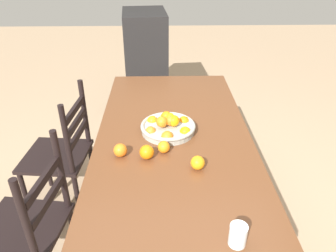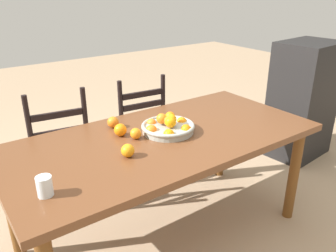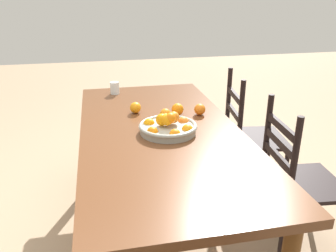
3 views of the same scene
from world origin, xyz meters
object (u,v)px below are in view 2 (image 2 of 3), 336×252
(orange_loose_2, at_px, (120,130))
(dining_table, at_px, (164,148))
(fruit_bowl, at_px, (168,126))
(orange_loose_0, at_px, (128,151))
(orange_loose_1, at_px, (136,134))
(chair_by_cabinet, at_px, (136,130))
(cabinet, at_px, (302,100))
(drinking_glass, at_px, (45,186))
(orange_loose_3, at_px, (113,122))
(chair_near_window, at_px, (59,151))

(orange_loose_2, bearing_deg, dining_table, -35.49)
(fruit_bowl, distance_m, orange_loose_0, 0.40)
(orange_loose_1, bearing_deg, fruit_bowl, -7.60)
(dining_table, xyz_separation_m, chair_by_cabinet, (0.26, 0.79, -0.22))
(orange_loose_0, bearing_deg, dining_table, 19.11)
(dining_table, bearing_deg, orange_loose_1, 158.82)
(fruit_bowl, bearing_deg, cabinet, 6.63)
(orange_loose_0, bearing_deg, drinking_glass, -167.49)
(orange_loose_0, bearing_deg, orange_loose_1, 48.63)
(drinking_glass, bearing_deg, cabinet, 9.88)
(orange_loose_1, relative_size, orange_loose_3, 0.92)
(dining_table, xyz_separation_m, orange_loose_1, (-0.16, 0.06, 0.12))
(chair_by_cabinet, relative_size, fruit_bowl, 2.81)
(chair_by_cabinet, bearing_deg, dining_table, 77.42)
(dining_table, height_order, cabinet, cabinet)
(orange_loose_0, xyz_separation_m, drinking_glass, (-0.48, -0.11, 0.01))
(fruit_bowl, relative_size, orange_loose_3, 4.54)
(chair_near_window, xyz_separation_m, cabinet, (2.25, -0.56, 0.12))
(chair_by_cabinet, height_order, orange_loose_0, chair_by_cabinet)
(cabinet, bearing_deg, orange_loose_1, -179.84)
(orange_loose_2, height_order, drinking_glass, drinking_glass)
(orange_loose_0, bearing_deg, fruit_bowl, 21.24)
(drinking_glass, bearing_deg, orange_loose_1, 23.86)
(chair_by_cabinet, relative_size, orange_loose_0, 12.89)
(orange_loose_2, distance_m, drinking_glass, 0.69)
(orange_loose_2, bearing_deg, chair_near_window, 107.76)
(fruit_bowl, bearing_deg, orange_loose_1, 172.40)
(orange_loose_2, bearing_deg, orange_loose_1, -59.46)
(chair_near_window, relative_size, chair_by_cabinet, 1.01)
(orange_loose_0, height_order, orange_loose_2, orange_loose_2)
(chair_near_window, bearing_deg, fruit_bowl, 130.32)
(cabinet, height_order, fruit_bowl, cabinet)
(chair_near_window, distance_m, orange_loose_2, 0.76)
(orange_loose_1, bearing_deg, cabinet, 5.08)
(dining_table, height_order, orange_loose_2, orange_loose_2)
(orange_loose_0, relative_size, orange_loose_1, 1.08)
(cabinet, xyz_separation_m, drinking_glass, (-2.62, -0.46, 0.24))
(chair_by_cabinet, height_order, orange_loose_2, chair_by_cabinet)
(orange_loose_1, distance_m, orange_loose_2, 0.11)
(cabinet, bearing_deg, orange_loose_0, -175.63)
(orange_loose_3, bearing_deg, orange_loose_0, -106.57)
(dining_table, bearing_deg, orange_loose_3, 122.90)
(orange_loose_3, bearing_deg, drinking_glass, -139.34)
(orange_loose_2, bearing_deg, drinking_glass, -147.23)
(cabinet, distance_m, drinking_glass, 2.67)
(orange_loose_1, xyz_separation_m, orange_loose_2, (-0.05, 0.09, 0.01))
(orange_loose_2, distance_m, orange_loose_3, 0.15)
(orange_loose_0, bearing_deg, cabinet, 9.29)
(cabinet, bearing_deg, chair_near_window, 161.22)
(cabinet, relative_size, orange_loose_1, 16.53)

